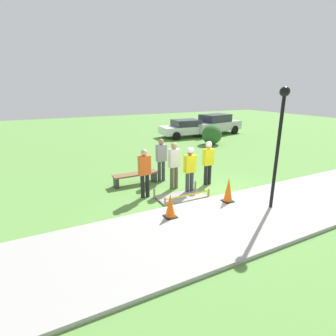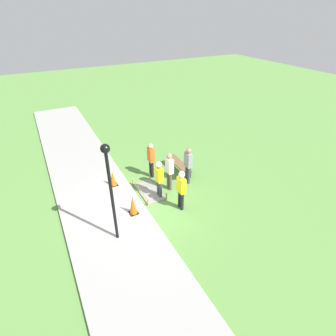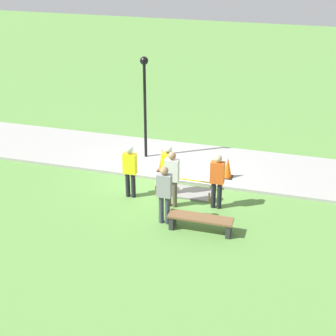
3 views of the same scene
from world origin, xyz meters
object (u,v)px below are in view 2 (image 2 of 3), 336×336
Objects in this scene: traffic_cone_near_patch at (113,179)px; bystander_in_white_shirt at (188,164)px; park_bench at (179,165)px; bystander_in_orange_shirt at (151,158)px; traffic_cone_far_patch at (133,205)px; bystander_in_gray_shirt at (169,169)px; worker_assistant at (159,177)px; worker_supervisor at (181,187)px; lamppost_near at (110,180)px.

traffic_cone_near_patch is 0.40× the size of bystander_in_white_shirt.
bystander_in_orange_shirt reaches higher than park_bench.
traffic_cone_near_patch is 2.18m from traffic_cone_far_patch.
bystander_in_gray_shirt is 1.01× the size of bystander_in_white_shirt.
bystander_in_white_shirt reaches higher than traffic_cone_near_patch.
worker_assistant is at bearing 113.01° from traffic_cone_far_patch.
lamppost_near is (0.43, -2.78, 1.45)m from worker_supervisor.
worker_supervisor is at bearing 36.05° from traffic_cone_near_patch.
bystander_in_gray_shirt reaches higher than traffic_cone_near_patch.
bystander_in_white_shirt is at bearing 102.40° from worker_assistant.
park_bench is at bearing 122.65° from traffic_cone_far_patch.
bystander_in_gray_shirt reaches higher than traffic_cone_far_patch.
bystander_in_orange_shirt is at bearing -134.62° from bystander_in_white_shirt.
lamppost_near reaches higher than bystander_in_orange_shirt.
worker_assistant is 0.47× the size of lamppost_near.
bystander_in_orange_shirt is 0.98× the size of bystander_in_white_shirt.
park_bench is (0.16, 3.27, -0.13)m from traffic_cone_near_patch.
bystander_in_white_shirt is (1.07, -0.14, 0.68)m from park_bench.
worker_assistant is at bearing -64.94° from bystander_in_gray_shirt.
bystander_in_gray_shirt is at bearing 59.24° from traffic_cone_near_patch.
bystander_in_gray_shirt is 0.97m from bystander_in_white_shirt.
traffic_cone_near_patch is 0.39× the size of bystander_in_gray_shirt.
bystander_in_gray_shirt is (1.13, -1.11, 0.69)m from park_bench.
lamppost_near is (3.09, -0.84, 2.04)m from traffic_cone_near_patch.
bystander_in_orange_shirt is at bearing 138.68° from lamppost_near.
lamppost_near is at bearing -64.82° from bystander_in_white_shirt.
lamppost_near reaches higher than worker_assistant.
traffic_cone_far_patch is at bearing -66.35° from bystander_in_gray_shirt.
traffic_cone_far_patch is 2.29m from bystander_in_gray_shirt.
worker_supervisor is 3.17m from lamppost_near.
traffic_cone_far_patch is 3.75m from park_bench.
traffic_cone_near_patch is at bearing -120.76° from bystander_in_gray_shirt.
worker_supervisor is at bearing 20.98° from worker_assistant.
bystander_in_orange_shirt is (-0.16, -1.39, 0.65)m from park_bench.
bystander_in_orange_shirt is (-2.67, -0.06, -0.06)m from worker_supervisor.
bystander_in_white_shirt is (-0.06, 0.97, -0.01)m from bystander_in_gray_shirt.
traffic_cone_near_patch is 0.41× the size of worker_assistant.
park_bench is at bearing 152.12° from worker_supervisor.
traffic_cone_near_patch is 0.41× the size of bystander_in_orange_shirt.
traffic_cone_far_patch is at bearing -57.35° from park_bench.
worker_supervisor is at bearing -39.58° from bystander_in_white_shirt.
worker_supervisor is 1.86m from bystander_in_white_shirt.
traffic_cone_far_patch reaches higher than park_bench.
worker_assistant is 1.62m from bystander_in_orange_shirt.
bystander_in_white_shirt is (-1.44, 1.19, -0.04)m from worker_supervisor.
traffic_cone_far_patch is at bearing -39.03° from bystander_in_orange_shirt.
bystander_in_gray_shirt reaches higher than bystander_in_orange_shirt.
bystander_in_gray_shirt is 0.49× the size of lamppost_near.
bystander_in_gray_shirt is at bearing 115.06° from worker_assistant.
bystander_in_white_shirt is (1.23, 1.25, 0.02)m from bystander_in_orange_shirt.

